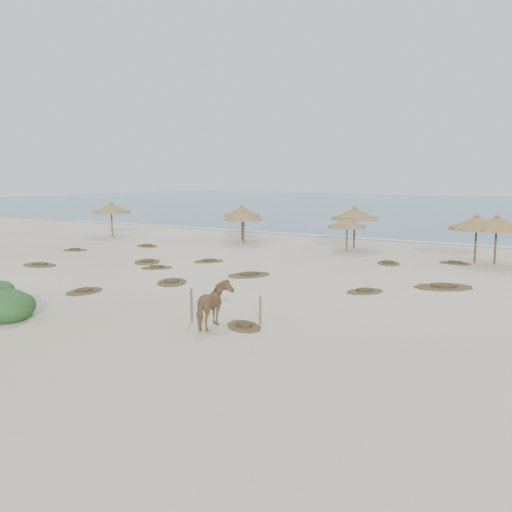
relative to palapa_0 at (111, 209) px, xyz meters
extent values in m
plane|color=beige|center=(19.35, -16.33, -2.37)|extent=(160.00, 160.00, 0.00)
cube|color=#2B5C81|center=(19.35, 58.67, -2.37)|extent=(200.00, 100.00, 0.01)
cube|color=white|center=(19.35, 9.67, -2.37)|extent=(70.00, 0.60, 0.01)
cylinder|color=brown|center=(0.00, 0.00, -1.23)|extent=(0.13, 0.13, 2.29)
cylinder|color=olive|center=(0.00, 0.00, -0.28)|extent=(4.05, 4.05, 0.20)
cone|color=olive|center=(0.00, 0.00, 0.08)|extent=(3.91, 3.91, 0.82)
cone|color=olive|center=(0.00, 0.00, 0.57)|extent=(0.39, 0.39, 0.24)
cylinder|color=brown|center=(12.67, 1.54, -1.34)|extent=(0.12, 0.12, 2.06)
cylinder|color=olive|center=(12.67, 1.54, -0.49)|extent=(2.95, 2.95, 0.18)
cone|color=olive|center=(12.67, 1.54, -0.17)|extent=(2.85, 2.85, 0.74)
cone|color=olive|center=(12.67, 1.54, 0.28)|extent=(0.35, 0.35, 0.22)
cylinder|color=brown|center=(11.03, 3.83, -1.29)|extent=(0.12, 0.12, 2.16)
cylinder|color=olive|center=(11.03, 3.83, -0.40)|extent=(3.44, 3.44, 0.19)
cone|color=olive|center=(11.03, 3.83, -0.06)|extent=(3.32, 3.32, 0.77)
cone|color=olive|center=(11.03, 3.83, 0.41)|extent=(0.37, 0.37, 0.23)
cylinder|color=brown|center=(21.30, 1.41, -1.44)|extent=(0.11, 0.11, 1.87)
cylinder|color=olive|center=(21.30, 1.41, -0.66)|extent=(2.87, 2.87, 0.16)
cone|color=olive|center=(21.30, 1.41, -0.37)|extent=(2.77, 2.77, 0.67)
cone|color=olive|center=(21.30, 1.41, 0.04)|extent=(0.32, 0.32, 0.20)
cylinder|color=brown|center=(21.08, 3.34, -1.18)|extent=(0.14, 0.14, 2.39)
cylinder|color=olive|center=(21.08, 3.34, -0.19)|extent=(3.60, 3.60, 0.20)
cone|color=olive|center=(21.08, 3.34, 0.18)|extent=(3.48, 3.48, 0.85)
cone|color=olive|center=(21.08, 3.34, 0.69)|extent=(0.41, 0.41, 0.25)
cylinder|color=brown|center=(31.10, 0.75, -1.22)|extent=(0.13, 0.13, 2.31)
cylinder|color=olive|center=(31.10, 0.75, -0.26)|extent=(4.00, 4.00, 0.20)
cone|color=olive|center=(31.10, 0.75, 0.10)|extent=(3.87, 3.87, 0.83)
cone|color=olive|center=(31.10, 0.75, 0.60)|extent=(0.40, 0.40, 0.24)
cylinder|color=brown|center=(29.96, 0.80, -1.22)|extent=(0.13, 0.13, 2.30)
cylinder|color=olive|center=(29.96, 0.80, -0.27)|extent=(3.86, 3.86, 0.20)
cone|color=olive|center=(29.96, 0.80, 0.09)|extent=(3.73, 3.73, 0.82)
cone|color=olive|center=(29.96, 0.80, 0.58)|extent=(0.39, 0.39, 0.24)
imported|color=olive|center=(25.08, -19.72, -1.56)|extent=(1.30, 2.07, 1.62)
cylinder|color=brown|center=(23.91, -19.49, -1.75)|extent=(0.12, 0.12, 1.24)
cylinder|color=brown|center=(26.23, -18.45, -1.84)|extent=(0.08, 0.08, 1.07)
ellipsoid|color=#315F28|center=(17.93, -22.85, -1.87)|extent=(1.80, 1.80, 1.35)
ellipsoid|color=#315F28|center=(17.60, -22.18, -1.98)|extent=(1.35, 1.35, 1.01)
ellipsoid|color=#315F28|center=(17.26, -22.63, -1.36)|extent=(1.01, 1.01, 0.76)
camera|label=1|loc=(36.56, -35.60, 3.03)|focal=40.00mm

